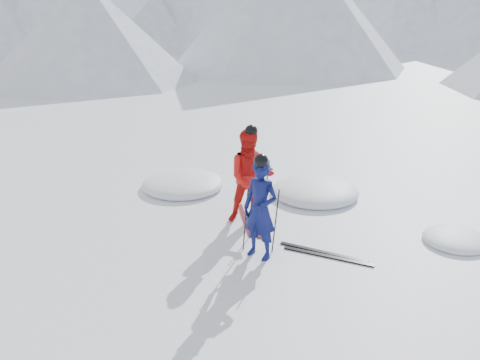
# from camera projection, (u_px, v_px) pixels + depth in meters

# --- Properties ---
(ground) EXTENTS (160.00, 160.00, 0.00)m
(ground) POSITION_uv_depth(u_px,v_px,m) (334.00, 250.00, 9.65)
(ground) COLOR white
(ground) RESTS_ON ground
(skier_blue) EXTENTS (0.81, 0.70, 1.88)m
(skier_blue) POSITION_uv_depth(u_px,v_px,m) (260.00, 210.00, 9.11)
(skier_blue) COLOR #0D1451
(skier_blue) RESTS_ON ground
(skier_red) EXTENTS (1.15, 1.01, 2.00)m
(skier_red) POSITION_uv_depth(u_px,v_px,m) (251.00, 177.00, 10.57)
(skier_red) COLOR red
(skier_red) RESTS_ON ground
(pole_blue_left) EXTENTS (0.12, 0.09, 1.25)m
(pole_blue_left) POSITION_uv_depth(u_px,v_px,m) (245.00, 221.00, 9.41)
(pole_blue_left) COLOR black
(pole_blue_left) RESTS_ON ground
(pole_blue_right) EXTENTS (0.12, 0.07, 1.25)m
(pole_blue_right) POSITION_uv_depth(u_px,v_px,m) (276.00, 221.00, 9.40)
(pole_blue_right) COLOR black
(pole_blue_right) RESTS_ON ground
(pole_red_left) EXTENTS (0.13, 0.10, 1.33)m
(pole_red_left) POSITION_uv_depth(u_px,v_px,m) (239.00, 187.00, 10.98)
(pole_red_left) COLOR black
(pole_red_left) RESTS_ON ground
(pole_red_right) EXTENTS (0.13, 0.09, 1.33)m
(pole_red_right) POSITION_uv_depth(u_px,v_px,m) (266.00, 190.00, 10.77)
(pole_red_right) COLOR black
(pole_red_right) RESTS_ON ground
(ski_worn_left) EXTENTS (0.64, 1.64, 0.03)m
(ski_worn_left) POSITION_uv_depth(u_px,v_px,m) (245.00, 219.00, 10.93)
(ski_worn_left) COLOR black
(ski_worn_left) RESTS_ON ground
(ski_worn_right) EXTENTS (0.53, 1.66, 0.03)m
(ski_worn_right) POSITION_uv_depth(u_px,v_px,m) (256.00, 220.00, 10.89)
(ski_worn_right) COLOR black
(ski_worn_right) RESTS_ON ground
(ski_loose_a) EXTENTS (1.66, 0.53, 0.03)m
(ski_loose_a) POSITION_uv_depth(u_px,v_px,m) (323.00, 252.00, 9.54)
(ski_loose_a) COLOR black
(ski_loose_a) RESTS_ON ground
(ski_loose_b) EXTENTS (1.68, 0.48, 0.03)m
(ski_loose_b) POSITION_uv_depth(u_px,v_px,m) (328.00, 256.00, 9.38)
(ski_loose_b) COLOR black
(ski_loose_b) RESTS_ON ground
(snow_lumps) EXTENTS (7.82, 3.66, 0.47)m
(snow_lumps) POSITION_uv_depth(u_px,v_px,m) (267.00, 195.00, 12.30)
(snow_lumps) COLOR white
(snow_lumps) RESTS_ON ground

